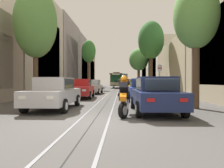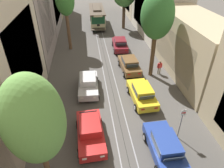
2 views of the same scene
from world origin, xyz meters
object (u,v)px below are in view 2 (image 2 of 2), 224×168
(parked_car_silver_mid_left, at_px, (88,84))
(parked_car_brown_fourth_right, at_px, (129,64))
(parked_car_maroon_fifth_right, at_px, (120,44))
(parked_car_red_second_left, at_px, (90,131))
(parked_car_yellow_mid_right, at_px, (142,93))
(street_tree_kerb_left_near, at_px, (34,121))
(street_tree_kerb_left_second, at_px, (65,2))
(street_tree_kerb_right_second, at_px, (157,16))
(cable_car_trolley, at_px, (97,16))
(street_sign_post, at_px, (181,121))
(parked_car_blue_second_right, at_px, (165,147))
(pedestrian_on_left_pavement, at_px, (160,67))

(parked_car_silver_mid_left, xyz_separation_m, parked_car_brown_fourth_right, (4.72, 3.39, 0.00))
(parked_car_maroon_fifth_right, bearing_deg, parked_car_red_second_left, -106.80)
(parked_car_yellow_mid_right, relative_size, street_tree_kerb_left_near, 0.58)
(parked_car_maroon_fifth_right, relative_size, street_tree_kerb_left_second, 0.54)
(street_tree_kerb_right_second, height_order, cable_car_trolley, street_tree_kerb_right_second)
(parked_car_maroon_fifth_right, bearing_deg, street_tree_kerb_left_second, 170.13)
(street_sign_post, bearing_deg, street_tree_kerb_left_second, 115.71)
(parked_car_silver_mid_left, relative_size, parked_car_brown_fourth_right, 1.00)
(parked_car_maroon_fifth_right, bearing_deg, parked_car_brown_fourth_right, -89.30)
(street_tree_kerb_right_second, bearing_deg, parked_car_red_second_left, -129.62)
(parked_car_blue_second_right, xyz_separation_m, cable_car_trolley, (-2.41, 29.29, 0.86))
(parked_car_yellow_mid_right, xyz_separation_m, street_tree_kerb_left_second, (-6.89, 12.80, 5.40))
(parked_car_brown_fourth_right, height_order, street_tree_kerb_left_second, street_tree_kerb_left_second)
(parked_car_brown_fourth_right, xyz_separation_m, parked_car_maroon_fifth_right, (-0.07, 6.01, 0.00))
(parked_car_brown_fourth_right, height_order, parked_car_maroon_fifth_right, same)
(parked_car_yellow_mid_right, bearing_deg, pedestrian_on_left_pavement, 54.74)
(parked_car_maroon_fifth_right, relative_size, pedestrian_on_left_pavement, 2.82)
(pedestrian_on_left_pavement, bearing_deg, street_tree_kerb_left_near, -130.95)
(cable_car_trolley, bearing_deg, parked_car_silver_mid_left, -96.22)
(pedestrian_on_left_pavement, bearing_deg, street_tree_kerb_right_second, -176.80)
(parked_car_brown_fourth_right, relative_size, street_tree_kerb_right_second, 0.50)
(parked_car_brown_fourth_right, xyz_separation_m, street_tree_kerb_left_second, (-6.89, 7.20, 5.40))
(parked_car_red_second_left, bearing_deg, street_tree_kerb_right_second, 50.38)
(street_sign_post, bearing_deg, parked_car_brown_fourth_right, 98.45)
(parked_car_yellow_mid_right, xyz_separation_m, parked_car_brown_fourth_right, (-0.00, 5.60, 0.00))
(parked_car_blue_second_right, bearing_deg, parked_car_brown_fourth_right, 89.96)
(parked_car_silver_mid_left, bearing_deg, parked_car_red_second_left, -90.62)
(street_sign_post, bearing_deg, cable_car_trolley, 98.04)
(parked_car_brown_fourth_right, xyz_separation_m, street_sign_post, (1.53, -10.28, 0.89))
(parked_car_maroon_fifth_right, distance_m, street_tree_kerb_left_second, 8.77)
(street_tree_kerb_left_near, relative_size, street_sign_post, 2.83)
(parked_car_silver_mid_left, xyz_separation_m, parked_car_maroon_fifth_right, (4.65, 9.41, 0.00))
(parked_car_brown_fourth_right, distance_m, street_tree_kerb_right_second, 6.11)
(parked_car_yellow_mid_right, relative_size, street_tree_kerb_left_second, 0.54)
(parked_car_blue_second_right, relative_size, street_tree_kerb_left_near, 0.57)
(parked_car_yellow_mid_right, bearing_deg, street_tree_kerb_left_second, 118.30)
(street_sign_post, bearing_deg, pedestrian_on_left_pavement, 79.94)
(street_tree_kerb_left_second, xyz_separation_m, cable_car_trolley, (4.46, 10.49, -4.54))
(pedestrian_on_left_pavement, height_order, street_sign_post, street_sign_post)
(street_tree_kerb_left_near, xyz_separation_m, street_tree_kerb_right_second, (9.29, 11.78, 1.11))
(parked_car_brown_fourth_right, relative_size, cable_car_trolley, 0.48)
(street_tree_kerb_right_second, bearing_deg, parked_car_yellow_mid_right, -116.17)
(parked_car_brown_fourth_right, bearing_deg, parked_car_blue_second_right, -90.04)
(parked_car_maroon_fifth_right, distance_m, cable_car_trolley, 11.94)
(parked_car_yellow_mid_right, distance_m, parked_car_brown_fourth_right, 5.60)
(parked_car_maroon_fifth_right, relative_size, street_tree_kerb_left_near, 0.58)
(parked_car_blue_second_right, bearing_deg, pedestrian_on_left_pavement, 73.21)
(parked_car_red_second_left, xyz_separation_m, street_tree_kerb_right_second, (6.95, 8.39, 5.59))
(street_tree_kerb_left_second, bearing_deg, parked_car_brown_fourth_right, -46.27)
(parked_car_red_second_left, bearing_deg, parked_car_brown_fourth_right, 63.50)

